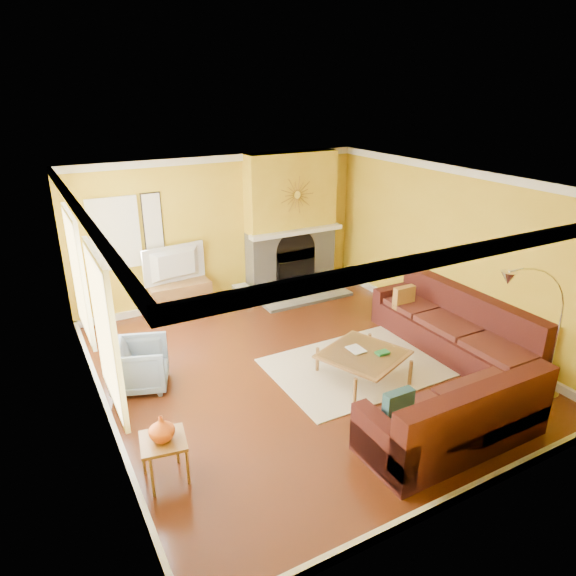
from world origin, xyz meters
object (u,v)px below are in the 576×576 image
sectional_sofa (410,350)px  armchair (140,365)px  side_table (165,459)px  coffee_table (363,365)px  media_console (180,298)px  arc_lamp (531,339)px

sectional_sofa → armchair: 3.69m
sectional_sofa → armchair: bearing=154.7°
sectional_sofa → side_table: bearing=-174.7°
coffee_table → armchair: bearing=155.4°
armchair → sectional_sofa: bearing=-95.9°
media_console → arc_lamp: arc_lamp is taller
coffee_table → arc_lamp: (1.37, -1.51, 0.77)m
sectional_sofa → coffee_table: (-0.56, 0.30, -0.25)m
sectional_sofa → coffee_table: 0.69m
sectional_sofa → arc_lamp: arc_lamp is taller
side_table → arc_lamp: size_ratio=0.26×
media_console → arc_lamp: bearing=-58.9°
media_console → side_table: bearing=-109.6°
armchair → arc_lamp: size_ratio=0.38×
media_console → armchair: size_ratio=1.47×
media_console → side_table: (-1.42, -3.98, -0.05)m
coffee_table → media_console: bearing=115.1°
media_console → armchair: (-1.21, -2.08, 0.04)m
armchair → side_table: armchair is taller
coffee_table → side_table: (-2.98, -0.63, 0.05)m
side_table → arc_lamp: (4.35, -0.88, 0.72)m
sectional_sofa → coffee_table: sectional_sofa is taller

